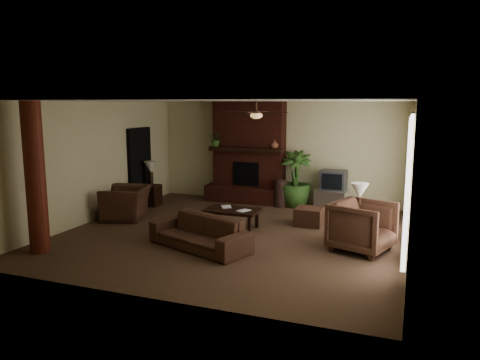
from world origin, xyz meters
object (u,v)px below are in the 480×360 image
at_px(log_column, 35,178).
at_px(sofa, 200,227).
at_px(floor_vase, 280,191).
at_px(tv_stand, 332,199).
at_px(armchair_left, 126,197).
at_px(armchair_right, 362,224).
at_px(ottoman, 309,216).
at_px(coffee_table, 232,212).
at_px(side_table_left, 150,195).
at_px(floor_plant, 295,191).
at_px(side_table_right, 357,229).
at_px(lamp_left, 150,169).
at_px(lamp_right, 359,193).

xyz_separation_m(log_column, sofa, (2.71, 1.25, -0.99)).
height_order(log_column, floor_vase, log_column).
height_order(log_column, tv_stand, log_column).
relative_size(armchair_left, armchair_right, 1.12).
bearing_deg(ottoman, coffee_table, -150.84).
xyz_separation_m(log_column, side_table_left, (-0.20, 4.20, -1.12)).
relative_size(sofa, armchair_right, 2.01).
bearing_deg(armchair_right, floor_vase, 56.97).
xyz_separation_m(armchair_right, ottoman, (-1.33, 1.51, -0.32)).
bearing_deg(floor_plant, log_column, -122.90).
height_order(sofa, armchair_right, armchair_right).
height_order(sofa, floor_plant, floor_plant).
bearing_deg(tv_stand, armchair_left, -134.53).
distance_m(coffee_table, side_table_right, 2.73).
xyz_separation_m(tv_stand, floor_vase, (-1.34, -0.27, 0.18)).
height_order(sofa, coffee_table, sofa).
relative_size(side_table_left, lamp_left, 0.85).
height_order(coffee_table, side_table_right, side_table_right).
xyz_separation_m(armchair_left, floor_vase, (3.13, 2.53, -0.08)).
relative_size(log_column, tv_stand, 3.29).
relative_size(sofa, ottoman, 3.49).
bearing_deg(floor_vase, armchair_left, -141.02).
relative_size(log_column, side_table_right, 5.09).
relative_size(log_column, floor_vase, 3.64).
distance_m(ottoman, side_table_right, 1.51).
bearing_deg(sofa, tv_stand, 88.18).
height_order(coffee_table, ottoman, coffee_table).
height_order(armchair_left, coffee_table, armchair_left).
xyz_separation_m(ottoman, side_table_left, (-4.51, 0.53, 0.08)).
distance_m(log_column, coffee_table, 4.07).
bearing_deg(side_table_right, log_column, -153.57).
xyz_separation_m(floor_vase, lamp_left, (-3.38, -1.02, 0.57)).
bearing_deg(lamp_left, sofa, -46.02).
bearing_deg(log_column, armchair_right, 20.95).
relative_size(ottoman, side_table_left, 1.09).
distance_m(armchair_right, tv_stand, 3.58).
bearing_deg(log_column, coffee_table, 45.48).
height_order(sofa, side_table_right, sofa).
height_order(sofa, armchair_left, armchair_left).
bearing_deg(coffee_table, ottoman, 29.16).
bearing_deg(lamp_left, coffee_table, -26.22).
height_order(ottoman, floor_plant, floor_plant).
xyz_separation_m(armchair_left, coffee_table, (2.72, 0.06, -0.14)).
distance_m(ottoman, lamp_right, 1.73).
bearing_deg(ottoman, armchair_left, -167.74).
bearing_deg(side_table_left, sofa, -45.44).
distance_m(ottoman, floor_vase, 1.98).
bearing_deg(tv_stand, lamp_right, -57.49).
xyz_separation_m(armchair_left, tv_stand, (4.48, 2.81, -0.26)).
relative_size(armchair_right, ottoman, 1.74).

